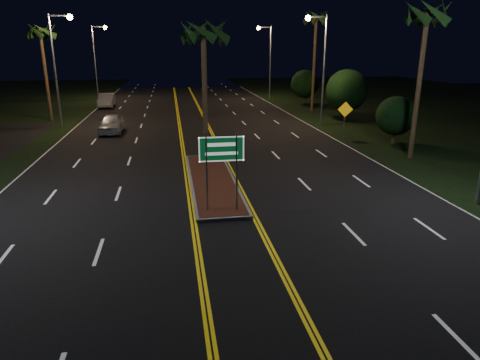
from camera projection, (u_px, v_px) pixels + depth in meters
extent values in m
plane|color=black|center=(232.00, 242.00, 14.95)|extent=(120.00, 120.00, 0.00)
cube|color=gray|center=(212.00, 181.00, 21.52)|extent=(2.25, 10.25, 0.15)
cube|color=#592819|center=(212.00, 179.00, 21.50)|extent=(2.00, 10.00, 0.02)
cylinder|color=gray|center=(207.00, 173.00, 16.97)|extent=(0.08, 0.08, 3.20)
cylinder|color=gray|center=(237.00, 171.00, 17.16)|extent=(0.08, 0.08, 3.20)
cube|color=#07471E|center=(221.00, 149.00, 16.78)|extent=(1.80, 0.04, 1.00)
cube|color=white|center=(222.00, 149.00, 16.76)|extent=(1.80, 0.01, 1.00)
cylinder|color=gray|center=(55.00, 73.00, 34.55)|extent=(0.18, 0.18, 9.00)
cube|color=gray|center=(59.00, 16.00, 33.37)|extent=(1.60, 0.12, 0.12)
sphere|color=#FFBA72|center=(70.00, 17.00, 33.52)|extent=(0.44, 0.44, 0.44)
cylinder|color=gray|center=(95.00, 64.00, 53.39)|extent=(0.18, 0.18, 9.00)
cube|color=gray|center=(98.00, 27.00, 52.22)|extent=(1.60, 0.12, 0.12)
sphere|color=#FFBA72|center=(105.00, 28.00, 52.37)|extent=(0.44, 0.44, 0.44)
cylinder|color=gray|center=(324.00, 72.00, 36.00)|extent=(0.18, 0.18, 9.00)
cube|color=gray|center=(318.00, 17.00, 34.58)|extent=(1.60, 0.12, 0.12)
sphere|color=#FFBA72|center=(308.00, 18.00, 34.49)|extent=(0.44, 0.44, 0.44)
cylinder|color=gray|center=(270.00, 63.00, 54.85)|extent=(0.18, 0.18, 9.00)
cube|color=gray|center=(265.00, 27.00, 53.43)|extent=(1.60, 0.12, 0.12)
sphere|color=#FFBA72|center=(259.00, 28.00, 53.34)|extent=(0.44, 0.44, 0.44)
cylinder|color=#382819|center=(205.00, 99.00, 23.72)|extent=(0.28, 0.28, 7.50)
cylinder|color=#382819|center=(46.00, 76.00, 38.19)|extent=(0.28, 0.28, 8.00)
cylinder|color=#382819|center=(419.00, 88.00, 25.00)|extent=(0.28, 0.28, 8.50)
cylinder|color=#382819|center=(314.00, 65.00, 43.74)|extent=(0.28, 0.28, 9.50)
cylinder|color=#382819|center=(394.00, 137.00, 30.06)|extent=(0.24, 0.24, 0.90)
sphere|color=black|center=(396.00, 116.00, 29.61)|extent=(2.70, 2.70, 2.70)
cylinder|color=#382819|center=(345.00, 113.00, 39.50)|extent=(0.24, 0.24, 1.26)
sphere|color=black|center=(347.00, 90.00, 38.87)|extent=(3.78, 3.78, 3.78)
cylinder|color=#382819|center=(304.00, 99.00, 50.80)|extent=(0.24, 0.24, 1.08)
sphere|color=black|center=(305.00, 84.00, 50.26)|extent=(3.24, 3.24, 3.24)
imported|color=#B2B2B8|center=(111.00, 122.00, 33.82)|extent=(2.25, 5.06, 1.67)
imported|color=silver|center=(106.00, 99.00, 48.20)|extent=(2.34, 5.25, 1.73)
cylinder|color=gray|center=(344.00, 122.00, 31.75)|extent=(0.07, 0.07, 2.33)
cube|color=#FFAE0D|center=(345.00, 109.00, 31.45)|extent=(1.12, 0.19, 1.12)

